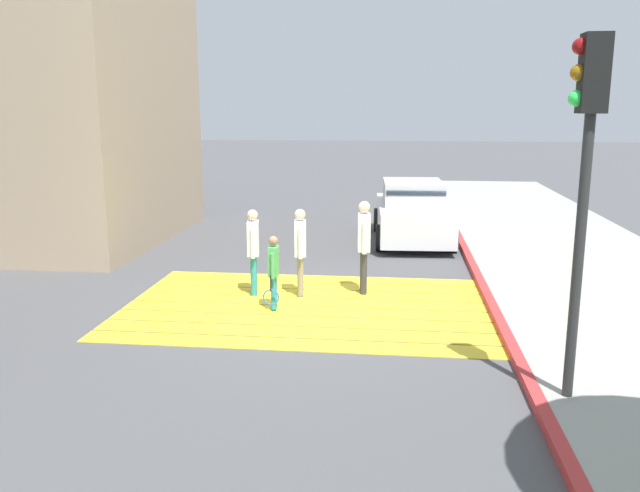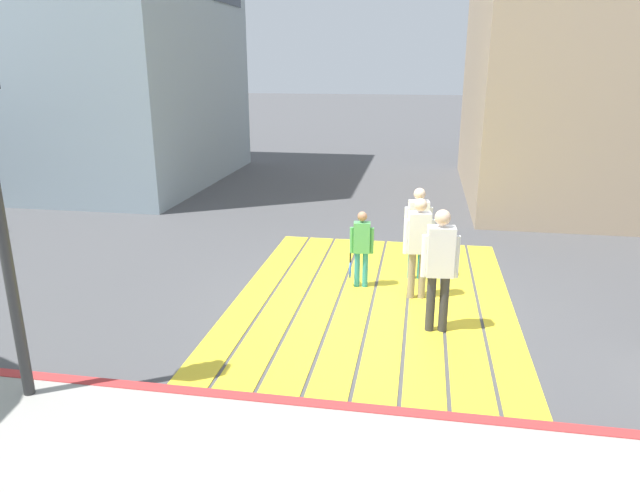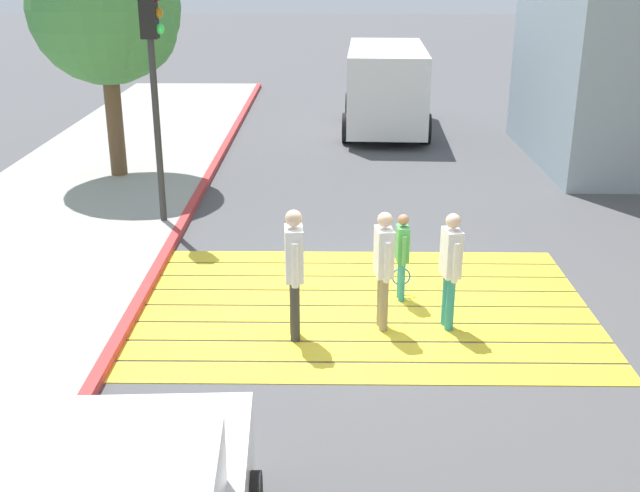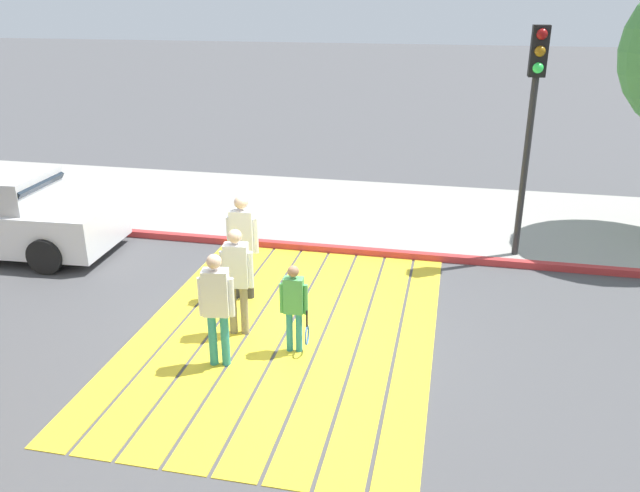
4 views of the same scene
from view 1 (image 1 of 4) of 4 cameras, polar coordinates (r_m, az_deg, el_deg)
ground_plane at (r=11.64m, az=-1.20°, el=-5.33°), size 120.00×120.00×0.00m
crosswalk_stripes at (r=11.63m, az=-1.20°, el=-5.30°), size 6.40×4.35×0.01m
sidewalk_west at (r=12.22m, az=25.92°, el=-5.42°), size 4.80×40.00×0.12m
curb_painted at (r=11.65m, az=14.92°, el=-5.39°), size 0.16×40.00×0.13m
building_far_south at (r=19.24m, az=-25.36°, el=11.73°), size 8.00×7.04×7.51m
car_parked_near_curb at (r=17.43m, az=8.09°, el=2.85°), size 2.15×4.39×1.57m
traffic_light_corner at (r=7.78m, az=22.19°, el=7.98°), size 0.39×0.28×4.24m
pedestrian_adult_lead at (r=12.07m, az=-1.74°, el=0.01°), size 0.26×0.48×1.65m
pedestrian_adult_trailing at (r=12.21m, az=-5.86°, el=0.02°), size 0.26×0.47×1.63m
pedestrian_adult_side at (r=12.24m, az=3.86°, el=0.50°), size 0.26×0.52×1.77m
pedestrian_child_with_racket at (r=11.27m, az=-4.09°, el=-2.01°), size 0.28×0.41×1.32m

